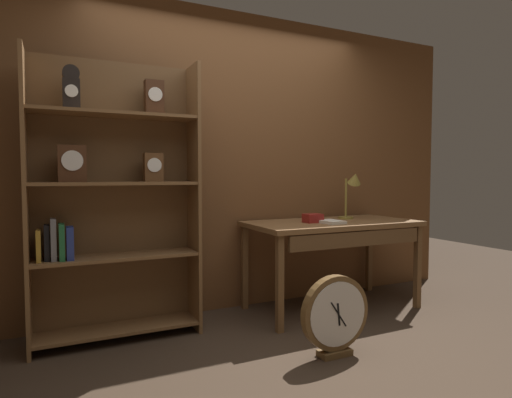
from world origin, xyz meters
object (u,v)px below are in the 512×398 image
workbench (334,230)px  desk_lamp (352,187)px  bookshelf (112,201)px  round_clock_large (335,315)px  toolbox_small (313,218)px  open_repair_manual (331,222)px

workbench → desk_lamp: 0.48m
bookshelf → workbench: 1.85m
bookshelf → round_clock_large: bearing=-36.6°
desk_lamp → toolbox_small: desk_lamp is taller
toolbox_small → workbench: bearing=-2.8°
toolbox_small → open_repair_manual: bearing=-47.3°
bookshelf → desk_lamp: (2.11, -0.01, 0.07)m
workbench → open_repair_manual: open_repair_manual is taller
desk_lamp → round_clock_large: 1.49m
workbench → toolbox_small: 0.24m
round_clock_large → bookshelf: bearing=143.4°
open_repair_manual → workbench: bearing=42.2°
desk_lamp → workbench: bearing=-159.0°
bookshelf → open_repair_manual: (1.72, -0.22, -0.21)m
workbench → toolbox_small: toolbox_small is taller
desk_lamp → bookshelf: bearing=179.9°
desk_lamp → toolbox_small: (-0.49, -0.10, -0.25)m
workbench → round_clock_large: workbench is taller
round_clock_large → toolbox_small: bearing=66.2°
workbench → desk_lamp: bearing=21.0°
workbench → open_repair_manual: size_ratio=6.78×
desk_lamp → open_repair_manual: (-0.39, -0.21, -0.28)m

